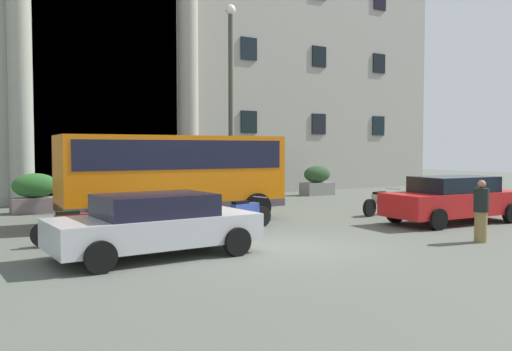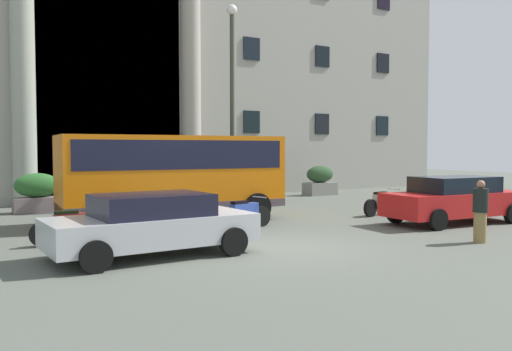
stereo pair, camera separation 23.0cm
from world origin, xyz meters
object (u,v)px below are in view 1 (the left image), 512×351
object	(u,v)px
orange_minibus	(173,171)
parked_estate_mid	(454,199)
hedge_planter_entrance_left	(35,194)
pedestrian_man_crossing	(481,211)
hedge_planter_far_east	(317,181)
white_taxi_kerbside	(155,224)
hedge_planter_east	(259,186)
bus_stop_sign	(276,166)
lamppost_plaza_centre	(231,91)
motorcycle_near_kerb	(244,213)
motorcycle_far_end	(382,202)
scooter_by_planter	(74,226)

from	to	relation	value
orange_minibus	parked_estate_mid	bearing A→B (deg)	-29.52
hedge_planter_entrance_left	pedestrian_man_crossing	world-z (taller)	pedestrian_man_crossing
hedge_planter_far_east	pedestrian_man_crossing	xyz separation A→B (m)	(-4.87, -12.72, 0.07)
white_taxi_kerbside	pedestrian_man_crossing	xyz separation A→B (m)	(7.48, -2.56, 0.07)
hedge_planter_east	white_taxi_kerbside	distance (m)	13.24
bus_stop_sign	pedestrian_man_crossing	world-z (taller)	bus_stop_sign
bus_stop_sign	pedestrian_man_crossing	xyz separation A→B (m)	(-0.23, -9.43, -0.87)
lamppost_plaza_centre	white_taxi_kerbside	bearing A→B (deg)	-128.57
hedge_planter_entrance_left	motorcycle_near_kerb	size ratio (longest dim) A/B	0.80
bus_stop_sign	hedge_planter_east	world-z (taller)	bus_stop_sign
hedge_planter_entrance_left	hedge_planter_east	distance (m)	9.64
orange_minibus	hedge_planter_east	size ratio (longest dim) A/B	4.49
orange_minibus	parked_estate_mid	distance (m)	8.77
hedge_planter_entrance_left	motorcycle_far_end	distance (m)	12.28
parked_estate_mid	scooter_by_planter	bearing A→B (deg)	172.19
motorcycle_near_kerb	scooter_by_planter	distance (m)	4.72
hedge_planter_far_east	motorcycle_near_kerb	world-z (taller)	hedge_planter_far_east
motorcycle_near_kerb	orange_minibus	bearing A→B (deg)	100.08
orange_minibus	parked_estate_mid	size ratio (longest dim) A/B	1.48
hedge_planter_entrance_left	hedge_planter_far_east	distance (m)	13.22
hedge_planter_east	hedge_planter_far_east	bearing A→B (deg)	3.96
motorcycle_near_kerb	scooter_by_planter	world-z (taller)	same
hedge_planter_east	motorcycle_near_kerb	distance (m)	9.22
pedestrian_man_crossing	motorcycle_near_kerb	bearing A→B (deg)	12.74
motorcycle_near_kerb	pedestrian_man_crossing	bearing A→B (deg)	-65.11
hedge_planter_far_east	scooter_by_planter	size ratio (longest dim) A/B	0.77
bus_stop_sign	hedge_planter_entrance_left	bearing A→B (deg)	162.61
white_taxi_kerbside	motorcycle_far_end	bearing A→B (deg)	13.89
orange_minibus	bus_stop_sign	size ratio (longest dim) A/B	2.65
orange_minibus	bus_stop_sign	distance (m)	5.65
bus_stop_sign	lamppost_plaza_centre	distance (m)	3.45
orange_minibus	lamppost_plaza_centre	bearing A→B (deg)	41.14
hedge_planter_far_east	lamppost_plaza_centre	size ratio (longest dim) A/B	0.20
orange_minibus	hedge_planter_entrance_left	world-z (taller)	orange_minibus
orange_minibus	white_taxi_kerbside	distance (m)	5.48
motorcycle_near_kerb	hedge_planter_far_east	bearing A→B (deg)	27.85
hedge_planter_far_east	pedestrian_man_crossing	bearing A→B (deg)	-110.93
white_taxi_kerbside	lamppost_plaza_centre	xyz separation A→B (m)	(6.03, 7.56, 3.87)
motorcycle_near_kerb	scooter_by_planter	size ratio (longest dim) A/B	0.99
motorcycle_near_kerb	motorcycle_far_end	bearing A→B (deg)	-10.65
hedge_planter_east	pedestrian_man_crossing	xyz separation A→B (m)	(-1.30, -12.48, 0.18)
parked_estate_mid	motorcycle_near_kerb	world-z (taller)	parked_estate_mid
hedge_planter_entrance_left	motorcycle_near_kerb	world-z (taller)	hedge_planter_entrance_left
hedge_planter_far_east	lamppost_plaza_centre	world-z (taller)	lamppost_plaza_centre
motorcycle_near_kerb	lamppost_plaza_centre	distance (m)	7.11
lamppost_plaza_centre	motorcycle_near_kerb	bearing A→B (deg)	-115.22
hedge_planter_east	motorcycle_far_end	size ratio (longest dim) A/B	0.76
orange_minibus	motorcycle_far_end	size ratio (longest dim) A/B	3.43
hedge_planter_entrance_left	white_taxi_kerbside	bearing A→B (deg)	-84.85
white_taxi_kerbside	scooter_by_planter	world-z (taller)	white_taxi_kerbside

